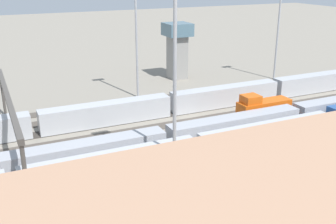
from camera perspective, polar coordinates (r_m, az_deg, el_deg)
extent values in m
plane|color=gray|center=(72.63, 3.37, -1.31)|extent=(400.00, 400.00, 0.00)
cube|color=#4C443D|center=(85.36, -1.38, 1.98)|extent=(140.00, 2.80, 0.12)
cube|color=#4C443D|center=(81.03, 0.04, 1.01)|extent=(140.00, 2.80, 0.12)
cube|color=#3D3833|center=(76.77, 1.61, -0.06)|extent=(140.00, 2.80, 0.12)
cube|color=#4C443D|center=(72.61, 3.37, -1.26)|extent=(140.00, 2.80, 0.12)
cube|color=#4C443D|center=(68.56, 5.34, -2.60)|extent=(140.00, 2.80, 0.12)
cube|color=#3D3833|center=(64.64, 7.56, -4.11)|extent=(140.00, 2.80, 0.12)
cube|color=#4C443D|center=(60.89, 10.07, -5.79)|extent=(140.00, 2.80, 0.12)
cube|color=#D85914|center=(74.23, 13.28, 0.23)|extent=(10.00, 3.00, 3.60)
cube|color=#D85914|center=(71.70, 11.54, 1.78)|extent=(3.00, 2.70, 1.40)
cube|color=#B7BABF|center=(95.89, 20.34, 3.94)|extent=(23.00, 3.00, 3.80)
cube|color=#B7BABF|center=(80.95, 8.04, 2.25)|extent=(23.00, 3.00, 3.80)
cube|color=#B7BABF|center=(71.28, -8.58, -0.18)|extent=(23.00, 3.00, 3.80)
cube|color=#B7BABF|center=(62.91, 13.92, -3.28)|extent=(23.00, 3.00, 3.80)
cube|color=#B7BABF|center=(52.28, -7.59, -7.70)|extent=(23.00, 3.00, 3.80)
cube|color=#A8AAB2|center=(65.13, 9.41, -2.15)|extent=(23.00, 3.00, 3.80)
cube|color=#A8AAB2|center=(56.06, -11.69, -5.99)|extent=(23.00, 3.00, 3.80)
cylinder|color=#9EA0A5|center=(101.66, 15.17, 10.88)|extent=(0.44, 0.44, 23.35)
cylinder|color=#9EA0A5|center=(83.48, -4.45, 10.50)|extent=(0.44, 0.44, 25.55)
cylinder|color=#9EA0A5|center=(47.80, 0.96, 5.58)|extent=(0.44, 0.44, 28.53)
cylinder|color=#4C4742|center=(79.83, -22.15, 2.21)|extent=(0.50, 0.50, 8.00)
cylinder|color=#4C4742|center=(47.87, -19.33, -8.75)|extent=(0.50, 0.50, 8.00)
cube|color=#4C4742|center=(62.19, -21.59, 1.89)|extent=(0.70, 35.00, 0.80)
cube|color=gray|center=(100.25, 1.29, 7.69)|extent=(4.00, 4.00, 10.50)
cube|color=slate|center=(99.08, 1.32, 11.52)|extent=(6.00, 6.00, 3.00)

